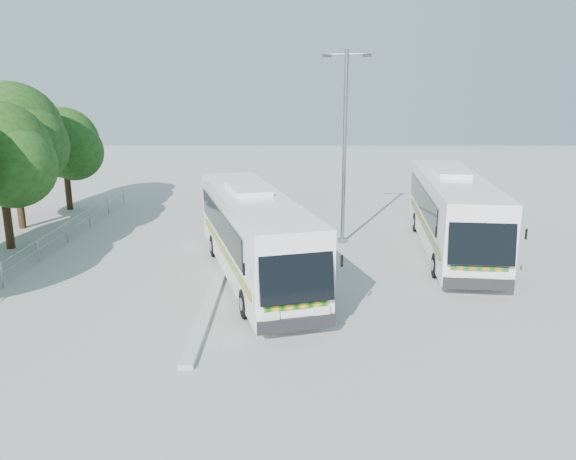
{
  "coord_description": "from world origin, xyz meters",
  "views": [
    {
      "loc": [
        0.43,
        -19.01,
        7.07
      ],
      "look_at": [
        0.27,
        2.67,
        1.5
      ],
      "focal_mm": 35.0,
      "sensor_mm": 36.0,
      "label": 1
    }
  ],
  "objects_px": {
    "tree_far_c": "(1,153)",
    "tree_far_d": "(13,133)",
    "lamppost": "(345,140)",
    "coach_adjacent": "(452,211)",
    "tree_far_e": "(65,143)",
    "coach_main": "(254,234)"
  },
  "relations": [
    {
      "from": "tree_far_c",
      "to": "tree_far_d",
      "type": "bearing_deg",
      "value": 107.83
    },
    {
      "from": "tree_far_d",
      "to": "lamppost",
      "type": "bearing_deg",
      "value": -9.35
    },
    {
      "from": "tree_far_d",
      "to": "coach_adjacent",
      "type": "height_order",
      "value": "tree_far_d"
    },
    {
      "from": "lamppost",
      "to": "tree_far_d",
      "type": "bearing_deg",
      "value": -180.0
    },
    {
      "from": "tree_far_d",
      "to": "tree_far_e",
      "type": "height_order",
      "value": "tree_far_d"
    },
    {
      "from": "tree_far_e",
      "to": "lamppost",
      "type": "height_order",
      "value": "lamppost"
    },
    {
      "from": "tree_far_d",
      "to": "tree_far_e",
      "type": "distance_m",
      "value": 4.65
    },
    {
      "from": "tree_far_c",
      "to": "coach_adjacent",
      "type": "xyz_separation_m",
      "value": [
        19.51,
        -0.25,
        -2.46
      ]
    },
    {
      "from": "tree_far_c",
      "to": "coach_main",
      "type": "xyz_separation_m",
      "value": [
        11.13,
        -3.94,
        -2.51
      ]
    },
    {
      "from": "tree_far_d",
      "to": "coach_adjacent",
      "type": "bearing_deg",
      "value": -10.81
    },
    {
      "from": "tree_far_d",
      "to": "coach_main",
      "type": "xyz_separation_m",
      "value": [
        12.32,
        -7.64,
        -3.07
      ]
    },
    {
      "from": "tree_far_d",
      "to": "tree_far_e",
      "type": "bearing_deg",
      "value": 81.37
    },
    {
      "from": "tree_far_d",
      "to": "coach_main",
      "type": "relative_size",
      "value": 0.63
    },
    {
      "from": "coach_adjacent",
      "to": "tree_far_e",
      "type": "bearing_deg",
      "value": 163.13
    },
    {
      "from": "coach_adjacent",
      "to": "lamppost",
      "type": "height_order",
      "value": "lamppost"
    },
    {
      "from": "coach_main",
      "to": "coach_adjacent",
      "type": "bearing_deg",
      "value": 7.81
    },
    {
      "from": "tree_far_c",
      "to": "lamppost",
      "type": "height_order",
      "value": "lamppost"
    },
    {
      "from": "tree_far_e",
      "to": "tree_far_d",
      "type": "bearing_deg",
      "value": -98.63
    },
    {
      "from": "tree_far_c",
      "to": "tree_far_e",
      "type": "height_order",
      "value": "tree_far_c"
    },
    {
      "from": "tree_far_c",
      "to": "lamppost",
      "type": "bearing_deg",
      "value": 4.04
    },
    {
      "from": "tree_far_d",
      "to": "lamppost",
      "type": "xyz_separation_m",
      "value": [
        16.08,
        -2.65,
        -0.07
      ]
    },
    {
      "from": "tree_far_c",
      "to": "tree_far_e",
      "type": "relative_size",
      "value": 1.1
    }
  ]
}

